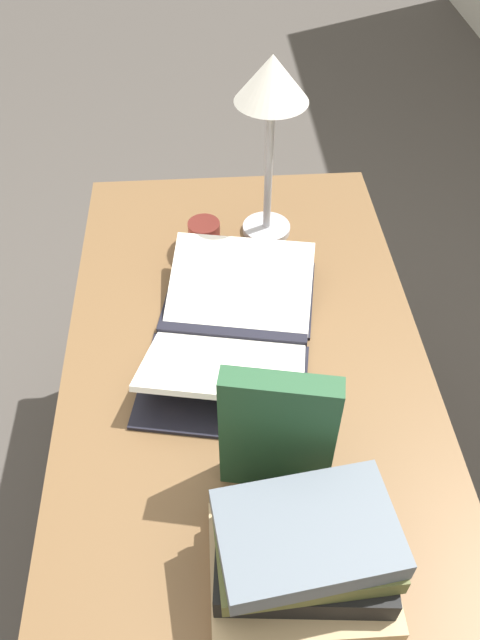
# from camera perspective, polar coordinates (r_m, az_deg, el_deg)

# --- Properties ---
(ground_plane) EXTENTS (12.00, 12.00, 0.00)m
(ground_plane) POSITION_cam_1_polar(r_m,az_deg,el_deg) (1.89, 0.41, -18.21)
(ground_plane) COLOR #47423D
(reading_desk) EXTENTS (1.31, 0.74, 0.74)m
(reading_desk) POSITION_cam_1_polar(r_m,az_deg,el_deg) (1.34, 0.55, -6.55)
(reading_desk) COLOR brown
(reading_desk) RESTS_ON ground_plane
(open_book) EXTENTS (0.55, 0.41, 0.09)m
(open_book) POSITION_cam_1_polar(r_m,az_deg,el_deg) (1.28, -0.77, -0.83)
(open_book) COLOR black
(open_book) RESTS_ON reading_desk
(book_stack_tall) EXTENTS (0.22, 0.28, 0.16)m
(book_stack_tall) POSITION_cam_1_polar(r_m,az_deg,el_deg) (0.98, 5.85, -20.39)
(book_stack_tall) COLOR tan
(book_stack_tall) RESTS_ON reading_desk
(book_standing_upright) EXTENTS (0.07, 0.19, 0.27)m
(book_standing_upright) POSITION_cam_1_polar(r_m,az_deg,el_deg) (1.00, 3.42, -10.37)
(book_standing_upright) COLOR #234C2D
(book_standing_upright) RESTS_ON reading_desk
(reading_lamp) EXTENTS (0.16, 0.16, 0.44)m
(reading_lamp) POSITION_cam_1_polar(r_m,az_deg,el_deg) (1.37, 2.89, 19.76)
(reading_lamp) COLOR #ADADB2
(reading_lamp) RESTS_ON reading_desk
(coffee_mug) EXTENTS (0.09, 0.09, 0.08)m
(coffee_mug) POSITION_cam_1_polar(r_m,az_deg,el_deg) (1.48, -3.22, 7.53)
(coffee_mug) COLOR #B74238
(coffee_mug) RESTS_ON reading_desk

